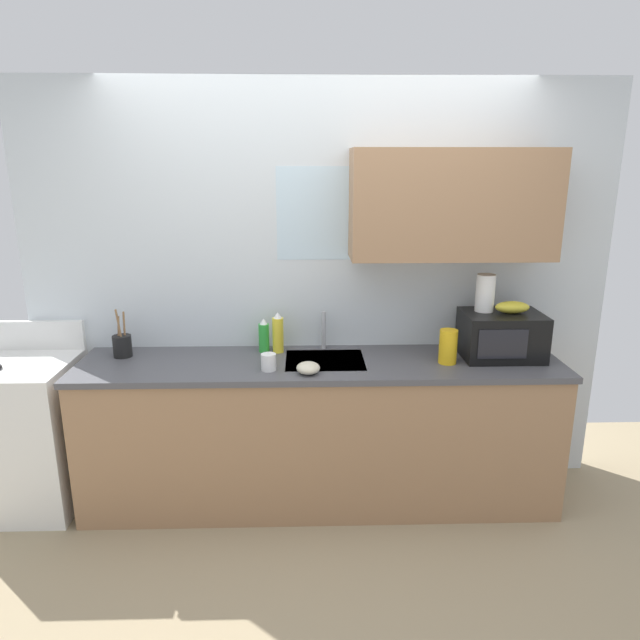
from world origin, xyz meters
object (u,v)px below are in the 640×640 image
Objects in this scene: dish_soap_bottle_yellow at (278,333)px; cereal_canister at (448,347)px; microwave at (501,335)px; dish_soap_bottle_green at (264,336)px; stove_range at (26,434)px; utensil_crock at (122,345)px; paper_towel_roll at (485,293)px; mug_white at (269,362)px; small_bowl at (308,368)px; banana_bunch at (512,307)px.

cereal_canister is (0.99, -0.23, -0.02)m from dish_soap_bottle_yellow.
microwave reaches higher than dish_soap_bottle_yellow.
stove_range is at bearing -172.66° from dish_soap_bottle_green.
utensil_crock reaches higher than microwave.
mug_white is (-1.27, -0.24, -0.33)m from paper_towel_roll.
stove_range is at bearing 173.11° from small_bowl.
banana_bunch is at bearing 7.64° from mug_white.
stove_range reaches higher than mug_white.
paper_towel_roll is at bearing 32.01° from cereal_canister.
small_bowl is (-1.05, -0.30, -0.35)m from paper_towel_roll.
paper_towel_roll is 1.69× the size of small_bowl.
dish_soap_bottle_yellow is (1.51, 0.17, 0.56)m from stove_range.
dish_soap_bottle_green is at bearing 7.34° from stove_range.
utensil_crock is (-2.15, 0.02, -0.31)m from paper_towel_roll.
dish_soap_bottle_green is at bearing 174.19° from dish_soap_bottle_yellow.
utensil_crock is at bearing -175.46° from dish_soap_bottle_green.
dish_soap_bottle_yellow is (-1.33, 0.13, -0.02)m from microwave.
dish_soap_bottle_green is 1.10m from cereal_canister.
paper_towel_roll is (2.73, 0.10, 0.82)m from stove_range.
utensil_crock reaches higher than cereal_canister.
banana_bunch is at bearing 11.80° from small_bowl.
banana_bunch is 1.39m from dish_soap_bottle_yellow.
microwave is 2.31× the size of cereal_canister.
microwave is 0.18m from banana_bunch.
microwave is 1.84× the size of dish_soap_bottle_yellow.
cereal_canister is (-0.34, -0.10, -0.04)m from microwave.
dish_soap_bottle_green is 0.33m from mug_white.
paper_towel_roll is (-0.10, 0.05, 0.24)m from microwave.
cereal_canister is (2.49, -0.05, 0.54)m from stove_range.
cereal_canister is 2.09× the size of mug_white.
utensil_crock reaches higher than dish_soap_bottle_yellow.
dish_soap_bottle_green is 1.06× the size of cereal_canister.
banana_bunch is 0.67× the size of utensil_crock.
dish_soap_bottle_yellow is 1.01m from cereal_canister.
utensil_crock reaches higher than small_bowl.
stove_range is at bearing -177.98° from paper_towel_roll.
paper_towel_roll reaches higher than banana_bunch.
microwave reaches higher than stove_range.
stove_range is 2.89m from microwave.
small_bowl is (-0.81, -0.15, -0.07)m from cereal_canister.
paper_towel_roll is at bearing -0.53° from utensil_crock.
paper_towel_roll is 0.40m from cereal_canister.
stove_range is 2.35× the size of microwave.
banana_bunch is 1.48m from dish_soap_bottle_green.
dish_soap_bottle_yellow is 0.33m from mug_white.
mug_white is (-1.37, -0.19, -0.09)m from microwave.
paper_towel_roll reaches higher than microwave.
paper_towel_roll reaches higher than dish_soap_bottle_yellow.
microwave is at bearing 12.23° from small_bowl.
dish_soap_bottle_green is 0.47m from small_bowl.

